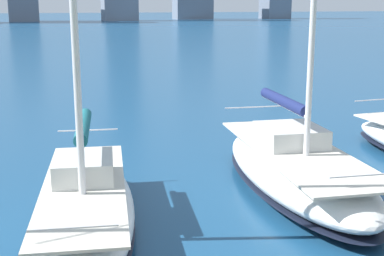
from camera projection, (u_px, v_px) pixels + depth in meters
The scene contains 2 objects.
sailboat_navy at pixel (296, 166), 15.29m from camera, with size 3.89×8.83×13.17m.
sailboat_teal at pixel (85, 203), 12.58m from camera, with size 3.63×8.11×12.04m.
Camera 1 is at (4.30, 6.05, 5.27)m, focal length 50.00 mm.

